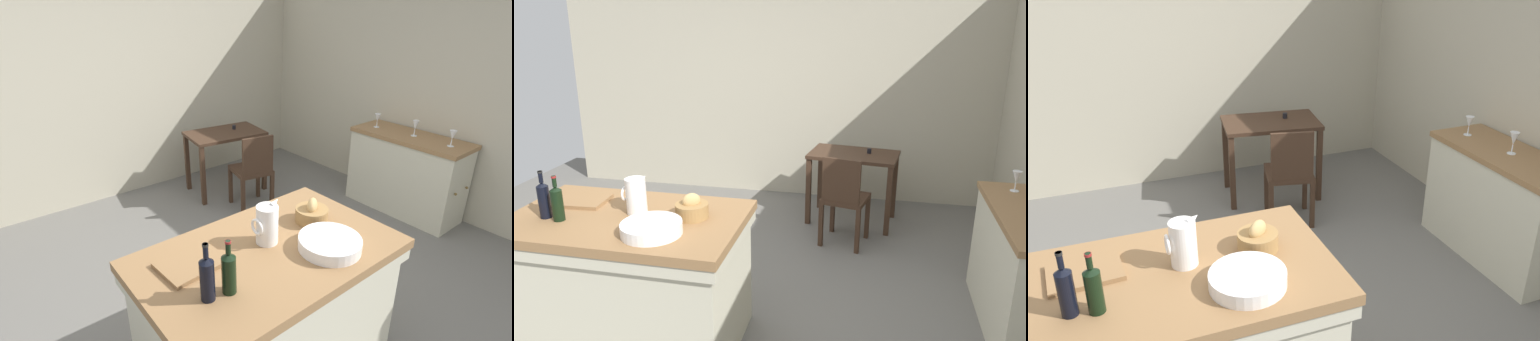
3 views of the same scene
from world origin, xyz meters
The scene contains 13 objects.
ground_plane centered at (0.00, 0.00, 0.00)m, with size 6.76×6.76×0.00m, color #66635E.
wall_back centered at (0.00, 2.60, 1.30)m, with size 5.32×0.12×2.60m, color #B2AA93.
island_table centered at (-0.34, -0.55, 0.49)m, with size 1.50×0.91×0.92m.
side_cabinet centered at (2.26, 0.14, 0.45)m, with size 0.52×1.25×0.89m.
writing_desk centered at (0.98, 1.83, 0.64)m, with size 0.97×0.68×0.81m.
wooden_chair centered at (0.94, 1.22, 0.49)m, with size 0.48×0.48×0.90m.
pitcher centered at (-0.30, -0.48, 1.04)m, with size 0.17×0.13×0.28m.
wash_bowl centered at (-0.06, -0.76, 0.95)m, with size 0.36×0.36×0.07m, color white.
bread_basket centered at (0.08, -0.48, 0.97)m, with size 0.21×0.21×0.16m.
cutting_board centered at (-0.75, -0.39, 0.93)m, with size 0.34×0.26×0.02m, color olive.
wine_bottle_dark centered at (-0.72, -0.69, 1.04)m, with size 0.07×0.07×0.29m.
wine_bottle_amber centered at (-0.82, -0.67, 1.04)m, with size 0.07×0.07×0.31m.
wine_glass_middle centered at (2.22, 0.56, 1.00)m, with size 0.07×0.07×0.16m.
Camera 2 is at (1.17, -3.14, 2.14)m, focal length 34.04 mm.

